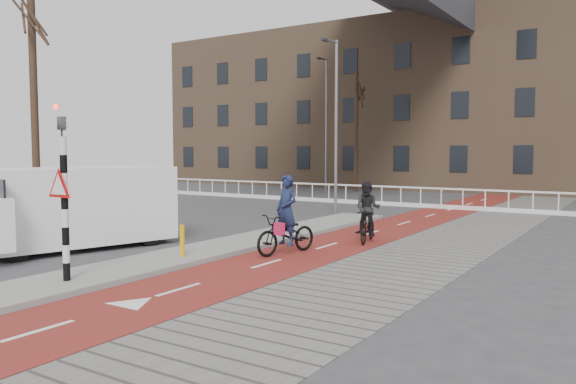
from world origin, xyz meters
The scene contains 15 objects.
ground centered at (0.00, 0.00, 0.00)m, with size 120.00×120.00×0.00m, color #38383A.
bike_lane centered at (1.50, 10.00, 0.01)m, with size 2.50×60.00×0.01m, color maroon.
sidewalk centered at (4.30, 10.00, 0.01)m, with size 3.00×60.00×0.01m, color slate.
curb_island centered at (-0.70, 4.00, 0.06)m, with size 1.80×16.00×0.12m, color gray.
traffic_signal centered at (-0.60, -2.02, 1.99)m, with size 0.80×0.80×3.68m.
bollard centered at (-0.43, 1.14, 0.51)m, with size 0.12×0.12×0.78m, color #D9A20C.
cyclist_near centered at (1.20, 3.34, 0.71)m, with size 1.14×2.12×2.08m.
cyclist_far centered at (2.23, 6.15, 0.76)m, with size 0.86×1.72×1.80m.
van centered at (-4.20, 0.87, 1.19)m, with size 3.46×5.62×2.25m.
railing centered at (-5.00, 17.00, 0.31)m, with size 28.00×0.10×0.99m.
townhouse_row centered at (-3.00, 32.00, 7.81)m, with size 46.00×10.00×15.90m.
tree_left centered at (-12.45, 5.10, 4.81)m, with size 0.31×0.31×9.63m, color black.
tree_mid centered at (-7.30, 24.95, 3.95)m, with size 0.27×0.27×7.91m, color black.
streetlight_near centered at (-1.87, 11.86, 3.63)m, with size 0.12×0.12×7.26m, color slate.
streetlight_left centered at (-8.87, 23.67, 4.37)m, with size 0.12×0.12×8.75m, color slate.
Camera 1 is at (9.16, -8.92, 2.72)m, focal length 35.00 mm.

